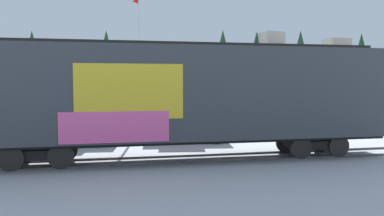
{
  "coord_description": "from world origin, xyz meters",
  "views": [
    {
      "loc": [
        -1.23,
        -15.17,
        3.13
      ],
      "look_at": [
        1.31,
        0.93,
        2.05
      ],
      "focal_mm": 35.79,
      "sensor_mm": 36.0,
      "label": 1
    }
  ],
  "objects": [
    {
      "name": "ground_plane",
      "position": [
        0.0,
        0.0,
        0.0
      ],
      "size": [
        260.0,
        260.0,
        0.0
      ],
      "primitive_type": "plane",
      "color": "#B2B5BC"
    },
    {
      "name": "track",
      "position": [
        -0.26,
        -0.05,
        0.04
      ],
      "size": [
        60.01,
        4.1,
        0.08
      ],
      "color": "#4C4742",
      "rests_on": "ground_plane"
    },
    {
      "name": "freight_car",
      "position": [
        0.88,
        -0.0,
        2.66
      ],
      "size": [
        17.3,
        3.78,
        4.74
      ],
      "color": "#33383D",
      "rests_on": "ground_plane"
    },
    {
      "name": "flagpole",
      "position": [
        -0.86,
        9.56,
        5.63
      ],
      "size": [
        0.76,
        1.28,
        9.11
      ],
      "color": "silver",
      "rests_on": "ground_plane"
    },
    {
      "name": "hillside",
      "position": [
        0.03,
        71.04,
        5.0
      ],
      "size": [
        155.08,
        33.99,
        14.46
      ],
      "color": "silver",
      "rests_on": "ground_plane"
    },
    {
      "name": "parked_car_black",
      "position": [
        -4.22,
        4.59,
        0.85
      ],
      "size": [
        4.69,
        2.12,
        1.68
      ],
      "color": "black",
      "rests_on": "ground_plane"
    },
    {
      "name": "parked_car_red",
      "position": [
        1.51,
        4.74,
        0.86
      ],
      "size": [
        4.48,
        2.23,
        1.71
      ],
      "color": "#B21E1E",
      "rests_on": "ground_plane"
    }
  ]
}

